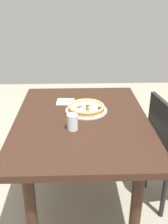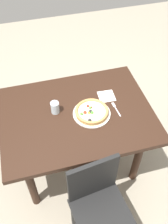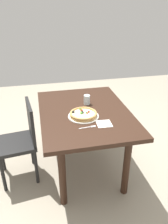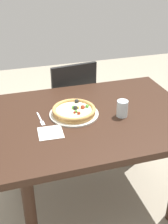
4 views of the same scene
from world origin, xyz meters
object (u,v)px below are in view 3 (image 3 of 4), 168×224
object	(u,v)px
plate	(83,116)
fork	(89,127)
dining_table	(85,119)
pizza	(83,114)
drinking_glass	(87,100)
napkin	(104,124)
chair_near	(21,139)

from	to	relation	value
plate	fork	xyz separation A→B (m)	(0.21, 0.01, -0.00)
dining_table	pizza	size ratio (longest dim) A/B	4.60
drinking_glass	napkin	size ratio (longest dim) A/B	0.75
dining_table	pizza	world-z (taller)	pizza
napkin	dining_table	bearing A→B (deg)	-157.88
dining_table	pizza	distance (m)	0.18
drinking_glass	napkin	bearing A→B (deg)	7.44
dining_table	drinking_glass	xyz separation A→B (m)	(-0.16, 0.06, 0.15)
plate	drinking_glass	xyz separation A→B (m)	(-0.28, 0.10, 0.05)
pizza	fork	xyz separation A→B (m)	(0.21, 0.01, -0.03)
dining_table	fork	distance (m)	0.35
chair_near	drinking_glass	bearing A→B (deg)	-85.44
chair_near	drinking_glass	world-z (taller)	chair_near
dining_table	plate	world-z (taller)	plate
chair_near	fork	world-z (taller)	chair_near
pizza	fork	world-z (taller)	pizza
chair_near	napkin	size ratio (longest dim) A/B	6.34
drinking_glass	fork	bearing A→B (deg)	-10.80
dining_table	fork	size ratio (longest dim) A/B	7.64
pizza	drinking_glass	xyz separation A→B (m)	(-0.28, 0.10, 0.02)
chair_near	drinking_glass	size ratio (longest dim) A/B	8.39
chair_near	pizza	size ratio (longest dim) A/B	3.22
chair_near	fork	xyz separation A→B (m)	(0.34, 0.65, 0.27)
chair_near	plate	xyz separation A→B (m)	(0.13, 0.65, 0.27)
fork	drinking_glass	xyz separation A→B (m)	(-0.50, 0.09, 0.05)
pizza	dining_table	bearing A→B (deg)	161.74
plate	fork	size ratio (longest dim) A/B	1.88
fork	drinking_glass	bearing A→B (deg)	74.45
chair_near	napkin	world-z (taller)	chair_near
chair_near	pizza	distance (m)	0.72
napkin	fork	bearing A→B (deg)	-79.19
drinking_glass	chair_near	bearing A→B (deg)	-78.25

